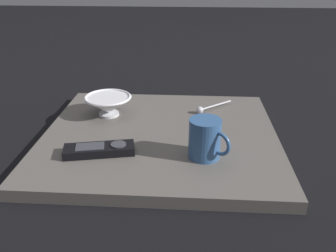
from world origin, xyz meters
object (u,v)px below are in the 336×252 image
(coffee_mug, at_px, (205,139))
(teaspoon, at_px, (204,109))
(tv_remote_near, at_px, (99,150))
(cereal_bowl, at_px, (108,104))

(coffee_mug, relative_size, teaspoon, 0.85)
(coffee_mug, distance_m, tv_remote_near, 0.26)
(teaspoon, bearing_deg, cereal_bowl, 8.31)
(coffee_mug, bearing_deg, cereal_bowl, -39.15)
(cereal_bowl, relative_size, teaspoon, 1.25)
(tv_remote_near, bearing_deg, coffee_mug, -179.69)
(teaspoon, bearing_deg, coffee_mug, 88.57)
(teaspoon, bearing_deg, tv_remote_near, 46.25)
(coffee_mug, bearing_deg, teaspoon, -91.43)
(coffee_mug, height_order, tv_remote_near, coffee_mug)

